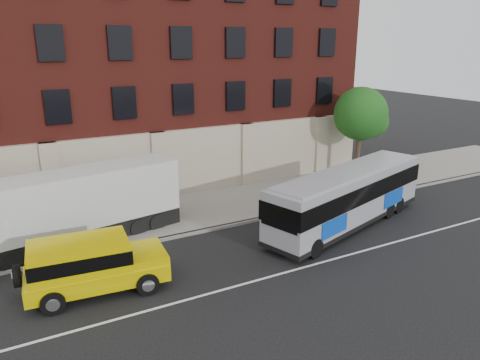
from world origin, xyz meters
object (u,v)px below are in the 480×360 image
sign_pole (7,239)px  yellow_suv (90,263)px  street_tree (361,116)px  shipping_container (69,210)px  city_bus (348,195)px

sign_pole → yellow_suv: (2.64, -3.33, -0.24)m
street_tree → yellow_suv: size_ratio=1.10×
sign_pole → yellow_suv: sign_pole is taller
sign_pole → shipping_container: 3.09m
street_tree → shipping_container: bearing=-174.4°
sign_pole → street_tree: (22.04, 3.34, 2.96)m
yellow_suv → shipping_container: bearing=89.2°
sign_pole → city_bus: city_bus is taller
sign_pole → street_tree: size_ratio=0.40×
city_bus → yellow_suv: (-13.03, -0.42, -0.46)m
city_bus → sign_pole: bearing=169.5°
yellow_suv → sign_pole: bearing=128.5°
yellow_suv → street_tree: bearing=19.0°
yellow_suv → shipping_container: shipping_container is taller
sign_pole → shipping_container: size_ratio=0.23×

